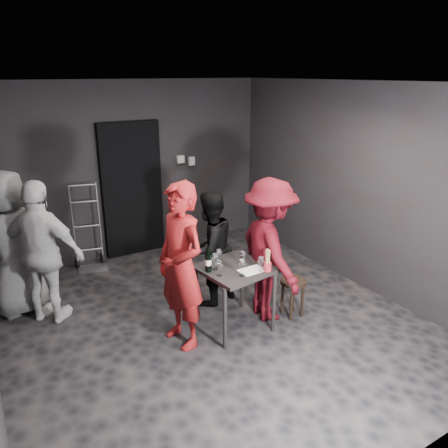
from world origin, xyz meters
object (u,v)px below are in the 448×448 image
woman_black (210,250)px  tasting_table (235,275)px  stool (293,288)px  breadstick_cup (268,260)px  wine_bottle (208,262)px  bystander_grey (10,231)px  bystander_cream (42,244)px  server_red (180,251)px  hand_truck (90,253)px  man_maroon (270,242)px

woman_black → tasting_table: bearing=70.9°
stool → breadstick_cup: (-0.47, -0.10, 0.51)m
wine_bottle → bystander_grey: bearing=137.7°
stool → bystander_cream: size_ratio=0.24×
server_red → bystander_grey: 2.15m
breadstick_cup → wine_bottle: bearing=151.0°
hand_truck → stool: bearing=-42.5°
tasting_table → breadstick_cup: 0.43m
woman_black → man_maroon: bearing=108.1°
tasting_table → wine_bottle: size_ratio=2.62×
breadstick_cup → tasting_table: bearing=134.2°
bystander_grey → woman_black: bearing=134.4°
woman_black → man_maroon: 0.82m
stool → hand_truck: bearing=123.0°
wine_bottle → breadstick_cup: bearing=-29.0°
hand_truck → stool: hand_truck is taller
man_maroon → server_red: bearing=96.1°
tasting_table → server_red: size_ratio=0.35×
man_maroon → wine_bottle: 0.79m
stool → wine_bottle: size_ratio=1.64×
tasting_table → bystander_grey: 2.66m
bystander_grey → stool: bearing=126.6°
server_red → bystander_cream: 1.67m
server_red → bystander_grey: server_red is taller
server_red → breadstick_cup: bearing=62.0°
hand_truck → man_maroon: man_maroon is taller
hand_truck → man_maroon: bearing=-45.0°
breadstick_cup → woman_black: bearing=102.6°
server_red → bystander_cream: bearing=-146.3°
stool → woman_black: (-0.68, 0.81, 0.35)m
woman_black → wine_bottle: size_ratio=4.97×
stool → bystander_grey: 3.39m
bystander_cream → bystander_grey: (-0.28, 0.40, 0.08)m
server_red → bystander_cream: server_red is taller
hand_truck → man_maroon: 2.97m
bystander_cream → server_red: bearing=177.2°
bystander_cream → bystander_grey: bearing=-11.0°
stool → server_red: 1.55m
bystander_grey → breadstick_cup: (2.31, -1.91, -0.17)m
hand_truck → wine_bottle: bearing=-59.8°
man_maroon → breadstick_cup: man_maroon is taller
server_red → breadstick_cup: (0.89, -0.30, -0.20)m
server_red → man_maroon: server_red is taller
woman_black → bystander_cream: bearing=-32.7°
hand_truck → server_red: (0.35, -2.45, 0.84)m
tasting_table → server_red: server_red is taller
hand_truck → tasting_table: size_ratio=1.71×
man_maroon → stool: bearing=-113.7°
bystander_cream → wine_bottle: (1.48, -1.20, -0.10)m
bystander_grey → wine_bottle: bystander_grey is taller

